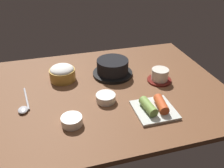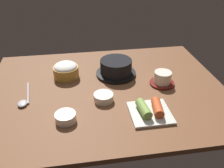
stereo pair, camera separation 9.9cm
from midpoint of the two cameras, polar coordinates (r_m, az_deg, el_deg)
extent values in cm
cube|color=brown|center=(102.63, -4.15, -1.58)|extent=(100.00, 76.00, 2.00)
cylinder|color=black|center=(111.72, -2.40, 2.45)|extent=(18.25, 18.25, 1.24)
cylinder|color=black|center=(109.94, -2.45, 4.15)|extent=(14.34, 14.34, 6.22)
cylinder|color=#D15619|center=(108.67, -2.48, 5.46)|extent=(12.62, 12.62, 0.60)
cylinder|color=#B78C38|center=(109.98, -14.15, 2.08)|extent=(11.34, 11.34, 5.10)
ellipsoid|color=white|center=(108.79, -14.32, 3.24)|extent=(10.44, 10.44, 3.97)
cylinder|color=maroon|center=(107.90, 8.52, 0.82)|extent=(10.67, 10.67, 0.80)
cylinder|color=silver|center=(106.44, 8.65, 2.17)|extent=(7.33, 7.33, 5.05)
cylinder|color=#C6D18C|center=(105.38, 8.74, 3.22)|extent=(6.23, 6.23, 0.40)
cylinder|color=white|center=(93.72, -4.52, -3.37)|extent=(7.66, 7.66, 2.98)
cylinder|color=#386B2D|center=(93.04, -4.55, -2.77)|extent=(6.28, 6.28, 0.50)
cube|color=silver|center=(89.52, 6.82, -6.22)|extent=(14.52, 14.52, 1.00)
cylinder|color=#7A9E47|center=(87.38, 5.36, -5.38)|extent=(4.20, 8.99, 3.42)
cylinder|color=#C64C23|center=(89.06, 8.43, -4.81)|extent=(4.56, 9.09, 3.42)
cylinder|color=white|center=(84.71, -12.83, -8.57)|extent=(7.28, 7.28, 3.07)
cylinder|color=#386B2D|center=(83.93, -12.93, -7.93)|extent=(5.97, 5.97, 0.50)
cylinder|color=#B7B7BC|center=(102.50, -22.19, -3.28)|extent=(2.82, 15.48, 0.80)
ellipsoid|color=#B7B7BC|center=(96.21, -23.09, -5.75)|extent=(3.60, 4.68, 1.26)
camera|label=1|loc=(0.05, -92.86, -1.77)|focal=38.75mm
camera|label=2|loc=(0.05, 87.14, 1.77)|focal=38.75mm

